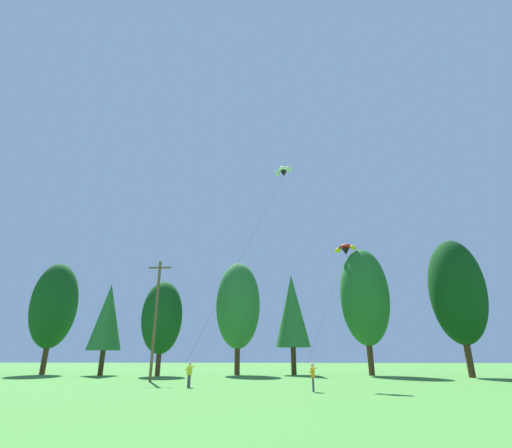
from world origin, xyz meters
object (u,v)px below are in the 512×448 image
at_px(parafoil_kite_mid_red_yellow, 345,249).
at_px(kite_flyer_mid, 313,375).
at_px(kite_flyer_near, 189,372).
at_px(parafoil_kite_high_white, 283,171).
at_px(utility_pole, 156,316).

bearing_deg(parafoil_kite_mid_red_yellow, kite_flyer_mid, -108.64).
bearing_deg(kite_flyer_near, parafoil_kite_mid_red_yellow, 48.16).
distance_m(parafoil_kite_high_white, parafoil_kite_mid_red_yellow, 13.61).
xyz_separation_m(utility_pole, parafoil_kite_high_white, (12.24, 2.72, 16.03)).
bearing_deg(utility_pole, kite_flyer_near, -51.30).
relative_size(utility_pole, kite_flyer_near, 6.36).
bearing_deg(kite_flyer_mid, utility_pole, 146.17).
distance_m(kite_flyer_near, kite_flyer_mid, 9.17).
xyz_separation_m(utility_pole, kite_flyer_mid, (13.33, -8.94, -4.64)).
height_order(utility_pole, kite_flyer_near, utility_pole).
height_order(kite_flyer_near, parafoil_kite_mid_red_yellow, parafoil_kite_mid_red_yellow).
xyz_separation_m(kite_flyer_near, kite_flyer_mid, (8.63, -3.07, 0.00)).
distance_m(kite_flyer_mid, parafoil_kite_high_white, 23.76).
xyz_separation_m(utility_pole, parafoil_kite_mid_red_yellow, (20.21, 11.47, 9.31)).
xyz_separation_m(kite_flyer_near, parafoil_kite_high_white, (7.55, 8.58, 20.67)).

